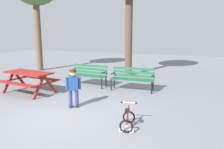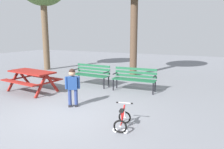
# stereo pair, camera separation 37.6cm
# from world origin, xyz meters

# --- Properties ---
(ground) EXTENTS (36.00, 36.00, 0.00)m
(ground) POSITION_xyz_m (0.00, 0.00, 0.00)
(ground) COLOR slate
(picnic_table) EXTENTS (1.93, 1.53, 0.79)m
(picnic_table) POSITION_xyz_m (-2.45, 1.48, 0.59)
(picnic_table) COLOR maroon
(picnic_table) RESTS_ON ground
(park_bench_far_left) EXTENTS (1.62, 0.55, 0.85)m
(park_bench_far_left) POSITION_xyz_m (-1.03, 3.30, 0.51)
(park_bench_far_left) COLOR #195133
(park_bench_far_left) RESTS_ON ground
(park_bench_left) EXTENTS (1.63, 0.57, 0.85)m
(park_bench_left) POSITION_xyz_m (0.86, 3.27, 0.51)
(park_bench_left) COLOR #195133
(park_bench_left) RESTS_ON ground
(child_standing) EXTENTS (0.37, 0.28, 1.12)m
(child_standing) POSITION_xyz_m (-0.12, 0.81, 0.66)
(child_standing) COLOR navy
(child_standing) RESTS_ON ground
(kids_bicycle) EXTENTS (0.46, 0.61, 0.54)m
(kids_bicycle) POSITION_xyz_m (1.76, 0.11, 0.20)
(kids_bicycle) COLOR black
(kids_bicycle) RESTS_ON ground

